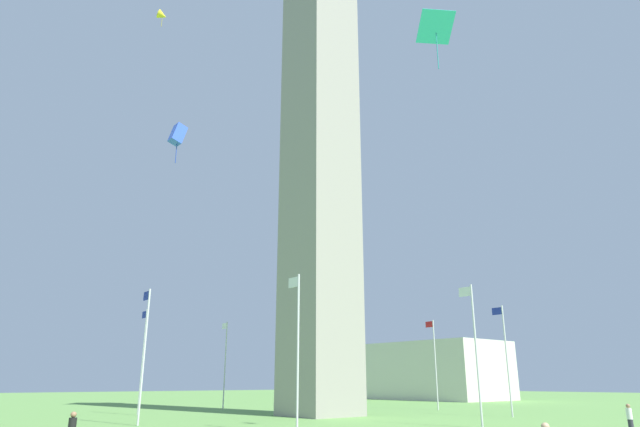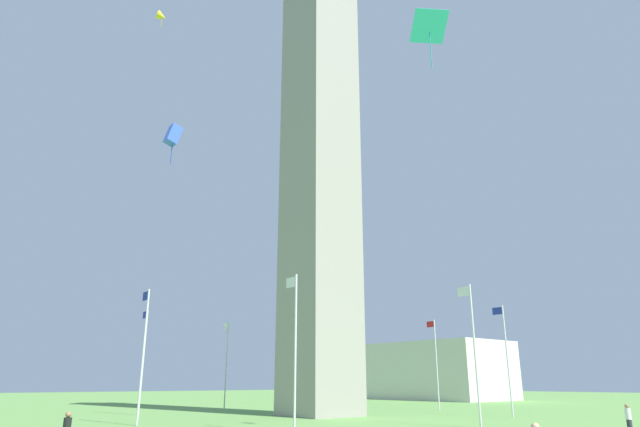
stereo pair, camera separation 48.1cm
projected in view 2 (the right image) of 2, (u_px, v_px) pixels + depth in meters
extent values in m
plane|color=#609347|center=(320.00, 416.00, 47.70)|extent=(260.00, 260.00, 0.00)
cube|color=gray|center=(320.00, 169.00, 54.56)|extent=(5.82, 5.82, 46.57)
cylinder|color=silver|center=(226.00, 364.00, 61.21)|extent=(0.14, 0.14, 9.46)
cube|color=white|center=(226.00, 326.00, 62.87)|extent=(1.00, 0.03, 0.64)
cylinder|color=silver|center=(143.00, 361.00, 50.54)|extent=(0.14, 0.14, 9.46)
cube|color=#1E2D99|center=(145.00, 315.00, 52.20)|extent=(1.00, 0.03, 0.64)
cylinder|color=silver|center=(143.00, 355.00, 39.02)|extent=(0.14, 0.14, 9.46)
cube|color=#1E2D99|center=(146.00, 296.00, 40.69)|extent=(1.00, 0.03, 0.64)
cylinder|color=silver|center=(295.00, 350.00, 33.40)|extent=(0.14, 0.14, 9.46)
cube|color=white|center=(291.00, 282.00, 35.07)|extent=(1.00, 0.03, 0.64)
cylinder|color=silver|center=(475.00, 353.00, 36.98)|extent=(0.14, 0.14, 9.46)
cube|color=white|center=(463.00, 292.00, 38.64)|extent=(1.00, 0.03, 0.64)
cylinder|color=silver|center=(508.00, 360.00, 47.65)|extent=(0.14, 0.14, 9.46)
cube|color=#1E2D99|center=(497.00, 311.00, 49.31)|extent=(1.00, 0.03, 0.64)
cylinder|color=silver|center=(437.00, 364.00, 59.16)|extent=(0.14, 0.14, 9.46)
cube|color=red|center=(430.00, 324.00, 60.83)|extent=(1.00, 0.03, 0.64)
cylinder|color=silver|center=(333.00, 365.00, 64.78)|extent=(0.14, 0.14, 9.46)
cube|color=white|center=(330.00, 329.00, 66.44)|extent=(1.00, 0.03, 0.64)
sphere|color=tan|center=(535.00, 427.00, 15.94)|extent=(0.24, 0.24, 0.24)
cylinder|color=#2D2D38|center=(630.00, 427.00, 31.45)|extent=(0.29, 0.29, 0.80)
cylinder|color=white|center=(628.00, 414.00, 31.66)|extent=(0.32, 0.32, 0.62)
sphere|color=#936B4C|center=(627.00, 406.00, 31.78)|extent=(0.24, 0.24, 0.24)
cylinder|color=black|center=(67.00, 426.00, 22.52)|extent=(0.32, 0.32, 0.68)
sphere|color=#936B4C|center=(69.00, 414.00, 22.66)|extent=(0.24, 0.24, 0.24)
cone|color=yellow|center=(162.00, 16.00, 47.99)|extent=(1.14, 1.21, 1.01)
cylinder|color=#A4921C|center=(161.00, 23.00, 47.80)|extent=(0.04, 0.04, 0.97)
cube|color=#33C6D1|center=(429.00, 26.00, 23.58)|extent=(1.84, 1.91, 0.86)
cylinder|color=teal|center=(431.00, 50.00, 23.23)|extent=(0.04, 0.04, 1.77)
cube|color=blue|center=(173.00, 135.00, 27.03)|extent=(0.55, 0.80, 1.10)
cylinder|color=#233C9D|center=(172.00, 151.00, 26.77)|extent=(0.04, 0.04, 1.31)
cube|color=beige|center=(432.00, 371.00, 92.60)|extent=(24.62, 14.15, 9.17)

